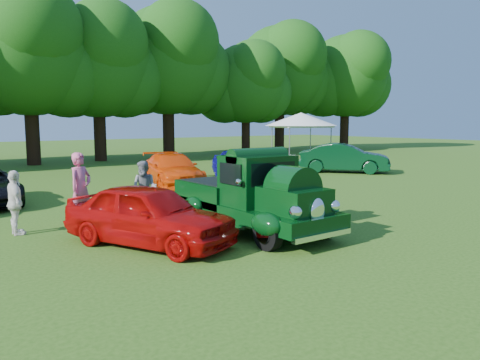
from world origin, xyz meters
TOP-DOWN VIEW (x-y plane):
  - ground at (0.00, 0.00)m, footprint 120.00×120.00m
  - hero_pickup at (0.20, 0.84)m, footprint 2.27×4.87m
  - red_convertible at (-2.47, 1.09)m, footprint 3.13×4.31m
  - back_car_orange at (2.57, 9.34)m, footprint 2.94×4.96m
  - back_car_blue at (6.18, 9.25)m, footprint 2.62×4.54m
  - back_car_green at (12.37, 8.41)m, footprint 4.15×4.68m
  - spectator_pink at (-2.94, 4.20)m, footprint 0.83×0.74m
  - spectator_grey at (-1.13, 4.17)m, footprint 0.96×0.98m
  - spectator_white at (-4.62, 3.87)m, footprint 0.40×0.92m
  - canopy_tent at (12.86, 12.26)m, footprint 5.43×5.43m
  - tree_line at (0.20, 23.55)m, footprint 65.23×9.65m

SIDE VIEW (x-z plane):
  - ground at x=0.00m, z-range 0.00..0.00m
  - back_car_orange at x=2.57m, z-range 0.00..1.35m
  - red_convertible at x=-2.47m, z-range 0.00..1.36m
  - back_car_blue at x=6.18m, z-range 0.00..1.45m
  - back_car_green at x=12.37m, z-range 0.00..1.54m
  - spectator_white at x=-4.62m, z-range 0.00..1.56m
  - spectator_grey at x=-1.13m, z-range 0.00..1.59m
  - hero_pickup at x=0.20m, z-range -0.13..1.77m
  - spectator_pink at x=-2.94m, z-range 0.00..1.90m
  - canopy_tent at x=12.86m, z-range 1.19..4.41m
  - tree_line at x=0.20m, z-range 0.94..12.97m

